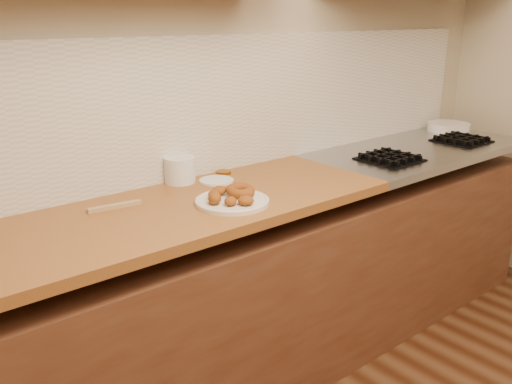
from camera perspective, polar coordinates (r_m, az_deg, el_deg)
wall_back at (r=2.39m, az=-5.13°, el=12.59°), size 4.00×0.02×2.70m
base_cabinet at (r=2.44m, az=-0.28°, el=-11.08°), size 3.60×0.60×0.77m
butcher_block at (r=1.92m, az=-15.53°, el=-3.83°), size 2.30×0.62×0.04m
stovetop at (r=3.07m, az=16.62°, el=4.23°), size 1.30×0.62×0.04m
backsplash at (r=2.40m, az=-4.87°, el=9.00°), size 3.60×0.02×0.60m
burner_grates at (r=3.00m, az=17.66°, el=4.44°), size 0.91×0.26×0.03m
donut_plate at (r=2.04m, az=-2.52°, el=-1.00°), size 0.28×0.28×0.02m
ring_donut at (r=2.08m, az=-1.66°, el=0.13°), size 0.14×0.14×0.05m
fried_dough_chunks at (r=2.01m, az=-3.31°, el=-0.52°), size 0.16×0.22×0.05m
plastic_tub at (r=2.31m, az=-8.04°, el=2.33°), size 0.14×0.14×0.11m
tub_lid at (r=2.32m, az=-4.19°, el=1.21°), size 0.18×0.18×0.01m
brass_jar_lid at (r=2.44m, az=-3.43°, el=2.10°), size 0.09×0.09×0.01m
wooden_utensil at (r=2.06m, az=-14.65°, el=-1.46°), size 0.20×0.05×0.02m
plate_stack at (r=3.54m, az=19.60°, el=6.46°), size 0.25×0.25×0.05m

